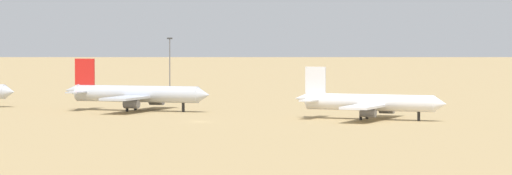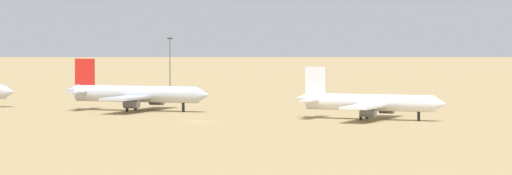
% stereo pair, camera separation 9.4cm
% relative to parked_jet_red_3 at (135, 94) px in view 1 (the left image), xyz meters
% --- Properties ---
extents(ground, '(4000.00, 4000.00, 0.00)m').
position_rel_parked_jet_red_3_xyz_m(ground, '(29.68, -23.98, -3.94)').
color(ground, tan).
extents(ridge_far_west, '(421.43, 372.58, 60.69)m').
position_rel_parked_jet_red_3_xyz_m(ridge_far_west, '(-494.78, 984.23, 26.41)').
color(ridge_far_west, gray).
rests_on(ridge_far_west, ground).
extents(ridge_west, '(387.48, 304.07, 106.42)m').
position_rel_parked_jet_red_3_xyz_m(ridge_west, '(-294.89, 1081.60, 49.27)').
color(ridge_west, gray).
rests_on(ridge_west, ground).
extents(parked_jet_red_3, '(36.38, 30.84, 12.02)m').
position_rel_parked_jet_red_3_xyz_m(parked_jet_red_3, '(0.00, 0.00, 0.00)').
color(parked_jet_red_3, silver).
rests_on(parked_jet_red_3, ground).
extents(parked_jet_white_4, '(32.75, 27.50, 10.82)m').
position_rel_parked_jet_red_3_xyz_m(parked_jet_white_4, '(58.22, -3.54, -0.39)').
color(parked_jet_white_4, white).
rests_on(parked_jet_white_4, ground).
extents(light_pole_mid, '(1.80, 0.50, 16.86)m').
position_rel_parked_jet_red_3_xyz_m(light_pole_mid, '(-53.20, 108.74, 5.72)').
color(light_pole_mid, '#59595E').
rests_on(light_pole_mid, ground).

